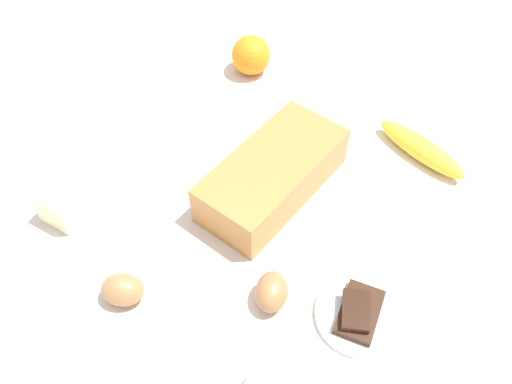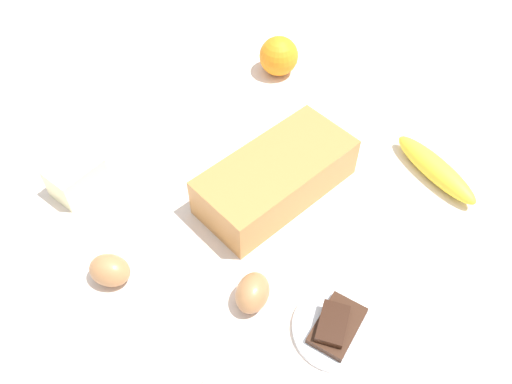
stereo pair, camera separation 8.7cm
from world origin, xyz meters
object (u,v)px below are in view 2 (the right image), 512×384
at_px(butter_block, 77,177).
at_px(chocolate_plate, 336,327).
at_px(banana, 435,169).
at_px(egg_near_butter, 110,270).
at_px(orange_fruit, 279,56).
at_px(egg_beside_bowl, 253,293).
at_px(loaf_pan, 276,177).

xyz_separation_m(butter_block, chocolate_plate, (-0.12, 0.49, -0.02)).
relative_size(banana, egg_near_butter, 2.92).
distance_m(banana, butter_block, 0.64).
bearing_deg(banana, orange_fruit, -91.77).
distance_m(egg_near_butter, egg_beside_bowl, 0.22).
bearing_deg(chocolate_plate, orange_fruit, -127.37).
xyz_separation_m(banana, orange_fruit, (-0.01, -0.41, 0.02)).
bearing_deg(egg_near_butter, banana, 157.54).
bearing_deg(loaf_pan, butter_block, -43.86).
relative_size(orange_fruit, egg_near_butter, 1.29).
relative_size(orange_fruit, butter_block, 0.93).
bearing_deg(loaf_pan, orange_fruit, -134.82).
relative_size(banana, orange_fruit, 2.26).
relative_size(butter_block, egg_near_butter, 1.38).
bearing_deg(chocolate_plate, egg_near_butter, -58.02).
relative_size(egg_beside_bowl, chocolate_plate, 0.50).
bearing_deg(egg_near_butter, chocolate_plate, 121.98).
bearing_deg(egg_beside_bowl, loaf_pan, -144.38).
distance_m(banana, orange_fruit, 0.41).
relative_size(loaf_pan, butter_block, 3.14).
distance_m(loaf_pan, egg_near_butter, 0.31).
bearing_deg(butter_block, egg_near_butter, 72.31).
height_order(loaf_pan, butter_block, loaf_pan).
xyz_separation_m(orange_fruit, egg_near_butter, (0.56, 0.19, -0.02)).
height_order(loaf_pan, egg_beside_bowl, loaf_pan).
distance_m(loaf_pan, butter_block, 0.35).
bearing_deg(egg_beside_bowl, chocolate_plate, 114.57).
xyz_separation_m(loaf_pan, egg_beside_bowl, (0.18, 0.13, -0.02)).
xyz_separation_m(orange_fruit, chocolate_plate, (0.37, 0.48, -0.03)).
bearing_deg(butter_block, banana, 138.88).
bearing_deg(egg_near_butter, loaf_pan, 170.41).
relative_size(orange_fruit, chocolate_plate, 0.65).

